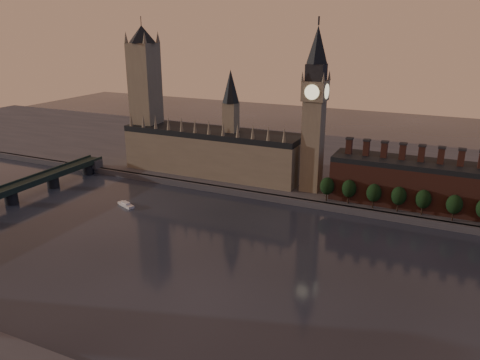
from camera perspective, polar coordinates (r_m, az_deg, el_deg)
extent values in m
plane|color=black|center=(219.62, -2.53, -10.52)|extent=(900.00, 900.00, 0.00)
cube|color=#4F4E54|center=(294.16, 5.56, -2.44)|extent=(900.00, 4.00, 4.00)
cube|color=#4F4E54|center=(376.10, 10.19, 2.01)|extent=(900.00, 180.00, 4.00)
cube|color=gray|center=(336.13, -3.40, 3.15)|extent=(130.00, 30.00, 28.00)
cube|color=black|center=(332.30, -3.45, 5.81)|extent=(130.00, 30.00, 4.00)
cube|color=gray|center=(323.52, -1.13, 7.30)|extent=(9.00, 9.00, 24.00)
cone|color=black|center=(319.91, -1.15, 11.35)|extent=(12.00, 12.00, 22.00)
cone|color=gray|center=(351.32, -13.15, 7.22)|extent=(2.60, 2.60, 10.00)
cone|color=gray|center=(344.90, -11.73, 7.11)|extent=(2.60, 2.60, 10.00)
cone|color=gray|center=(338.69, -10.25, 7.00)|extent=(2.60, 2.60, 10.00)
cone|color=gray|center=(332.72, -8.73, 6.88)|extent=(2.60, 2.60, 10.00)
cone|color=gray|center=(326.99, -7.15, 6.75)|extent=(2.60, 2.60, 10.00)
cone|color=gray|center=(321.51, -5.51, 6.61)|extent=(2.60, 2.60, 10.00)
cone|color=gray|center=(316.30, -3.82, 6.46)|extent=(2.60, 2.60, 10.00)
cone|color=gray|center=(311.38, -2.08, 6.29)|extent=(2.60, 2.60, 10.00)
cone|color=gray|center=(306.75, -0.28, 6.12)|extent=(2.60, 2.60, 10.00)
cone|color=gray|center=(302.44, 1.57, 5.94)|extent=(2.60, 2.60, 10.00)
cone|color=gray|center=(298.44, 3.46, 5.74)|extent=(2.60, 2.60, 10.00)
cone|color=gray|center=(294.78, 5.41, 5.54)|extent=(2.60, 2.60, 10.00)
cube|color=gray|center=(358.53, -11.36, 8.85)|extent=(18.00, 18.00, 90.00)
cone|color=black|center=(354.02, -11.89, 17.01)|extent=(24.00, 24.00, 12.00)
cylinder|color=#232326|center=(353.97, -11.96, 17.98)|extent=(0.50, 0.50, 12.00)
cone|color=gray|center=(352.53, -13.76, 16.56)|extent=(3.00, 3.00, 8.00)
cone|color=gray|center=(342.88, -11.57, 16.67)|extent=(3.00, 3.00, 8.00)
cone|color=gray|center=(365.24, -12.15, 16.71)|extent=(3.00, 3.00, 8.00)
cone|color=gray|center=(355.94, -9.99, 16.81)|extent=(3.00, 3.00, 8.00)
cube|color=gray|center=(300.25, 8.83, 4.06)|extent=(12.00, 12.00, 58.00)
cube|color=gray|center=(293.71, 9.17, 10.69)|extent=(14.00, 14.00, 12.00)
cube|color=#232326|center=(292.49, 9.28, 12.83)|extent=(11.00, 11.00, 10.00)
cone|color=black|center=(291.45, 9.44, 15.96)|extent=(13.00, 13.00, 22.00)
cylinder|color=#232326|center=(291.26, 9.59, 18.61)|extent=(1.00, 1.00, 5.00)
cylinder|color=beige|center=(286.86, 8.76, 10.53)|extent=(9.00, 0.50, 9.00)
cylinder|color=beige|center=(300.59, 9.56, 10.85)|extent=(9.00, 0.50, 9.00)
cylinder|color=beige|center=(295.75, 7.80, 10.81)|extent=(0.50, 9.00, 9.00)
cylinder|color=beige|center=(291.84, 10.54, 10.57)|extent=(0.50, 9.00, 9.00)
cone|color=gray|center=(288.35, 7.62, 12.43)|extent=(2.00, 2.00, 6.00)
cone|color=gray|center=(284.73, 10.17, 12.23)|extent=(2.00, 2.00, 6.00)
cone|color=gray|center=(300.71, 8.39, 12.63)|extent=(2.00, 2.00, 6.00)
cone|color=gray|center=(297.24, 10.84, 12.44)|extent=(2.00, 2.00, 6.00)
cube|color=brown|center=(294.37, 21.82, -0.81)|extent=(110.00, 25.00, 24.00)
cube|color=black|center=(290.53, 22.14, 1.71)|extent=(110.00, 25.00, 3.00)
cube|color=brown|center=(294.37, 13.15, 4.01)|extent=(3.50, 3.50, 9.00)
cube|color=#232326|center=(293.21, 13.22, 4.96)|extent=(4.20, 4.20, 1.00)
cube|color=brown|center=(292.53, 15.15, 3.76)|extent=(3.50, 3.50, 9.00)
cube|color=#232326|center=(291.37, 15.23, 4.72)|extent=(4.20, 4.20, 1.00)
cube|color=brown|center=(291.06, 17.17, 3.51)|extent=(3.50, 3.50, 9.00)
cube|color=#232326|center=(289.89, 17.26, 4.46)|extent=(4.20, 4.20, 1.00)
cube|color=brown|center=(289.96, 19.20, 3.25)|extent=(3.50, 3.50, 9.00)
cube|color=#232326|center=(288.78, 19.31, 4.21)|extent=(4.20, 4.20, 1.00)
cube|color=brown|center=(289.23, 21.25, 2.98)|extent=(3.50, 3.50, 9.00)
cube|color=#232326|center=(288.05, 21.36, 3.94)|extent=(4.20, 4.20, 1.00)
cube|color=brown|center=(288.88, 23.30, 2.71)|extent=(3.50, 3.50, 9.00)
cube|color=#232326|center=(287.70, 23.43, 3.67)|extent=(4.20, 4.20, 1.00)
cube|color=brown|center=(288.90, 25.36, 2.43)|extent=(3.50, 3.50, 9.00)
cube|color=#232326|center=(287.72, 25.49, 3.39)|extent=(4.20, 4.20, 1.00)
cylinder|color=black|center=(289.84, 10.50, -1.94)|extent=(0.80, 0.80, 6.00)
ellipsoid|color=black|center=(287.69, 10.57, -0.72)|extent=(8.60, 8.60, 10.75)
cylinder|color=black|center=(288.07, 13.06, -2.24)|extent=(0.80, 0.80, 6.00)
ellipsoid|color=black|center=(285.90, 13.15, -1.02)|extent=(8.60, 8.60, 10.75)
cylinder|color=black|center=(284.57, 15.90, -2.74)|extent=(0.80, 0.80, 6.00)
ellipsoid|color=black|center=(282.37, 16.01, -1.51)|extent=(8.60, 8.60, 10.75)
cylinder|color=black|center=(283.81, 18.65, -3.07)|extent=(0.80, 0.80, 6.00)
ellipsoid|color=black|center=(281.61, 18.79, -1.84)|extent=(8.60, 8.60, 10.75)
cylinder|color=black|center=(283.35, 21.30, -3.41)|extent=(0.80, 0.80, 6.00)
ellipsoid|color=black|center=(281.14, 21.45, -2.18)|extent=(8.60, 8.60, 10.75)
cylinder|color=black|center=(281.81, 24.51, -3.95)|extent=(0.80, 0.80, 6.00)
ellipsoid|color=black|center=(279.60, 24.68, -2.72)|extent=(8.60, 8.60, 10.75)
cube|color=#4F4E54|center=(370.64, -17.61, 1.99)|extent=(14.00, 8.00, 6.00)
cylinder|color=#232326|center=(324.58, -26.13, -1.94)|extent=(8.00, 8.00, 7.75)
cylinder|color=#232326|center=(345.30, -21.85, -0.21)|extent=(8.00, 8.00, 7.75)
cylinder|color=#232326|center=(368.00, -18.08, 1.32)|extent=(8.00, 8.00, 7.75)
cube|color=silver|center=(296.69, -13.74, -2.97)|extent=(14.01, 8.56, 1.55)
cube|color=silver|center=(296.21, -13.76, -2.73)|extent=(6.46, 4.82, 1.16)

